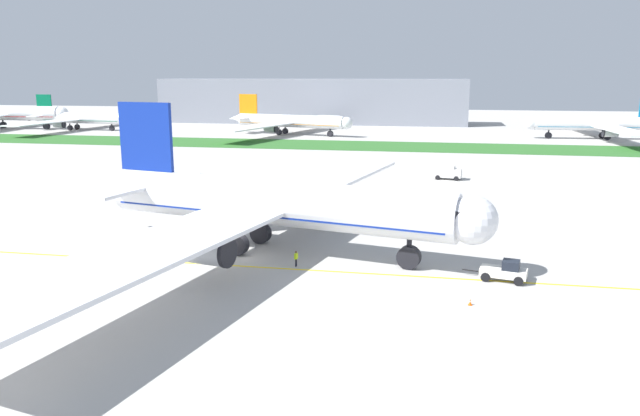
{
  "coord_description": "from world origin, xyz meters",
  "views": [
    {
      "loc": [
        20.72,
        -63.09,
        19.95
      ],
      "look_at": [
        6.98,
        10.37,
        3.61
      ],
      "focal_mm": 34.48,
      "sensor_mm": 36.0,
      "label": 1
    }
  ],
  "objects_px": {
    "pushback_tug": "(505,271)",
    "traffic_cone_near_nose": "(470,302)",
    "ground_crew_wingwalker_port": "(296,257)",
    "parked_airliner_far_centre": "(78,118)",
    "service_truck_fuel_bowser": "(447,172)",
    "parked_airliner_far_outer": "(599,124)",
    "parked_airliner_far_left": "(4,114)",
    "service_truck_baggage_loader": "(158,181)",
    "parked_airliner_far_right": "(288,121)",
    "airliner_foreground": "(269,203)"
  },
  "relations": [
    {
      "from": "ground_crew_wingwalker_port",
      "to": "parked_airliner_far_outer",
      "type": "bearing_deg",
      "value": 66.09
    },
    {
      "from": "ground_crew_wingwalker_port",
      "to": "service_truck_baggage_loader",
      "type": "xyz_separation_m",
      "value": [
        -33.44,
        38.25,
        0.62
      ]
    },
    {
      "from": "service_truck_fuel_bowser",
      "to": "pushback_tug",
      "type": "bearing_deg",
      "value": -85.48
    },
    {
      "from": "service_truck_baggage_loader",
      "to": "parked_airliner_far_right",
      "type": "xyz_separation_m",
      "value": [
        -1.16,
        102.29,
        2.84
      ]
    },
    {
      "from": "parked_airliner_far_centre",
      "to": "parked_airliner_far_right",
      "type": "distance_m",
      "value": 79.36
    },
    {
      "from": "parked_airliner_far_centre",
      "to": "service_truck_fuel_bowser",
      "type": "bearing_deg",
      "value": -33.02
    },
    {
      "from": "pushback_tug",
      "to": "parked_airliner_far_outer",
      "type": "bearing_deg",
      "value": 73.57
    },
    {
      "from": "pushback_tug",
      "to": "parked_airliner_far_right",
      "type": "height_order",
      "value": "parked_airliner_far_right"
    },
    {
      "from": "ground_crew_wingwalker_port",
      "to": "parked_airliner_far_centre",
      "type": "relative_size",
      "value": 0.03
    },
    {
      "from": "traffic_cone_near_nose",
      "to": "pushback_tug",
      "type": "bearing_deg",
      "value": 63.71
    },
    {
      "from": "parked_airliner_far_left",
      "to": "ground_crew_wingwalker_port",
      "type": "bearing_deg",
      "value": -44.95
    },
    {
      "from": "traffic_cone_near_nose",
      "to": "parked_airliner_far_outer",
      "type": "xyz_separation_m",
      "value": [
        46.42,
        152.35,
        4.41
      ]
    },
    {
      "from": "service_truck_baggage_loader",
      "to": "parked_airliner_far_outer",
      "type": "distance_m",
      "value": 144.05
    },
    {
      "from": "pushback_tug",
      "to": "parked_airliner_far_left",
      "type": "distance_m",
      "value": 218.01
    },
    {
      "from": "parked_airliner_far_outer",
      "to": "ground_crew_wingwalker_port",
      "type": "bearing_deg",
      "value": -113.91
    },
    {
      "from": "traffic_cone_near_nose",
      "to": "parked_airliner_far_outer",
      "type": "distance_m",
      "value": 159.33
    },
    {
      "from": "pushback_tug",
      "to": "parked_airliner_far_left",
      "type": "height_order",
      "value": "parked_airliner_far_left"
    },
    {
      "from": "service_truck_fuel_bowser",
      "to": "service_truck_baggage_loader",
      "type": "bearing_deg",
      "value": -157.27
    },
    {
      "from": "pushback_tug",
      "to": "parked_airliner_far_right",
      "type": "xyz_separation_m",
      "value": [
        -55.84,
        141.15,
        3.52
      ]
    },
    {
      "from": "service_truck_baggage_loader",
      "to": "parked_airliner_far_centre",
      "type": "distance_m",
      "value": 132.84
    },
    {
      "from": "ground_crew_wingwalker_port",
      "to": "pushback_tug",
      "type": "bearing_deg",
      "value": -1.67
    },
    {
      "from": "parked_airliner_far_left",
      "to": "parked_airliner_far_centre",
      "type": "bearing_deg",
      "value": 2.4
    },
    {
      "from": "pushback_tug",
      "to": "traffic_cone_near_nose",
      "type": "bearing_deg",
      "value": -116.29
    },
    {
      "from": "service_truck_fuel_bowser",
      "to": "parked_airliner_far_right",
      "type": "bearing_deg",
      "value": 122.14
    },
    {
      "from": "airliner_foreground",
      "to": "parked_airliner_far_right",
      "type": "height_order",
      "value": "airliner_foreground"
    },
    {
      "from": "parked_airliner_far_outer",
      "to": "parked_airliner_far_left",
      "type": "bearing_deg",
      "value": -179.56
    },
    {
      "from": "pushback_tug",
      "to": "airliner_foreground",
      "type": "bearing_deg",
      "value": 167.52
    },
    {
      "from": "service_truck_baggage_loader",
      "to": "traffic_cone_near_nose",
      "type": "bearing_deg",
      "value": -42.22
    },
    {
      "from": "parked_airliner_far_centre",
      "to": "service_truck_baggage_loader",
      "type": "bearing_deg",
      "value": -52.72
    },
    {
      "from": "traffic_cone_near_nose",
      "to": "service_truck_baggage_loader",
      "type": "xyz_separation_m",
      "value": [
        -51.01,
        46.29,
        1.37
      ]
    },
    {
      "from": "airliner_foreground",
      "to": "pushback_tug",
      "type": "distance_m",
      "value": 26.57
    },
    {
      "from": "airliner_foreground",
      "to": "service_truck_fuel_bowser",
      "type": "bearing_deg",
      "value": 68.97
    },
    {
      "from": "service_truck_fuel_bowser",
      "to": "parked_airliner_far_left",
      "type": "xyz_separation_m",
      "value": [
        -159.49,
        83.53,
        4.22
      ]
    },
    {
      "from": "service_truck_baggage_loader",
      "to": "parked_airliner_far_left",
      "type": "relative_size",
      "value": 0.07
    },
    {
      "from": "parked_airliner_far_centre",
      "to": "parked_airliner_far_outer",
      "type": "distance_m",
      "value": 177.88
    },
    {
      "from": "ground_crew_wingwalker_port",
      "to": "parked_airliner_far_right",
      "type": "bearing_deg",
      "value": 103.83
    },
    {
      "from": "service_truck_baggage_loader",
      "to": "parked_airliner_far_centre",
      "type": "height_order",
      "value": "parked_airliner_far_centre"
    },
    {
      "from": "service_truck_baggage_loader",
      "to": "service_truck_fuel_bowser",
      "type": "distance_m",
      "value": 54.16
    },
    {
      "from": "parked_airliner_far_right",
      "to": "parked_airliner_far_outer",
      "type": "distance_m",
      "value": 98.66
    },
    {
      "from": "ground_crew_wingwalker_port",
      "to": "parked_airliner_far_centre",
      "type": "xyz_separation_m",
      "value": [
        -113.89,
        143.92,
        3.27
      ]
    },
    {
      "from": "ground_crew_wingwalker_port",
      "to": "traffic_cone_near_nose",
      "type": "height_order",
      "value": "ground_crew_wingwalker_port"
    },
    {
      "from": "pushback_tug",
      "to": "parked_airliner_far_right",
      "type": "bearing_deg",
      "value": 111.58
    },
    {
      "from": "parked_airliner_far_left",
      "to": "parked_airliner_far_centre",
      "type": "xyz_separation_m",
      "value": [
        29.08,
        1.22,
        -1.38
      ]
    },
    {
      "from": "airliner_foreground",
      "to": "parked_airliner_far_outer",
      "type": "relative_size",
      "value": 1.11
    },
    {
      "from": "ground_crew_wingwalker_port",
      "to": "service_truck_baggage_loader",
      "type": "relative_size",
      "value": 0.31
    },
    {
      "from": "traffic_cone_near_nose",
      "to": "parked_airliner_far_right",
      "type": "relative_size",
      "value": 0.01
    },
    {
      "from": "ground_crew_wingwalker_port",
      "to": "parked_airliner_far_right",
      "type": "xyz_separation_m",
      "value": [
        -34.6,
        140.53,
        3.46
      ]
    },
    {
      "from": "service_truck_fuel_bowser",
      "to": "parked_airliner_far_outer",
      "type": "xyz_separation_m",
      "value": [
        47.47,
        85.13,
        3.24
      ]
    },
    {
      "from": "ground_crew_wingwalker_port",
      "to": "parked_airliner_far_left",
      "type": "height_order",
      "value": "parked_airliner_far_left"
    },
    {
      "from": "parked_airliner_far_left",
      "to": "parked_airliner_far_outer",
      "type": "bearing_deg",
      "value": 0.44
    }
  ]
}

